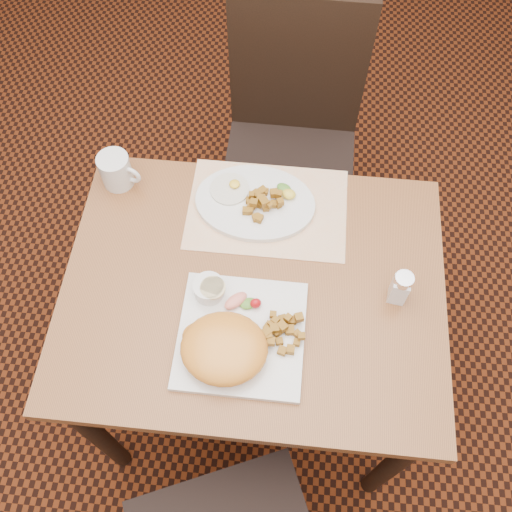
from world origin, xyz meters
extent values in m
plane|color=black|center=(0.00, 0.00, 0.00)|extent=(8.00, 8.00, 0.00)
cube|color=brown|center=(0.00, 0.00, 0.73)|extent=(0.90, 0.70, 0.03)
cylinder|color=black|center=(-0.40, -0.30, 0.36)|extent=(0.05, 0.05, 0.71)
cylinder|color=black|center=(0.40, -0.30, 0.36)|extent=(0.05, 0.05, 0.71)
cylinder|color=black|center=(-0.40, 0.30, 0.36)|extent=(0.05, 0.05, 0.71)
cylinder|color=black|center=(0.40, 0.30, 0.36)|extent=(0.05, 0.05, 0.71)
cylinder|color=black|center=(0.10, -0.34, 0.21)|extent=(0.04, 0.04, 0.42)
cube|color=black|center=(0.06, 0.57, 0.45)|extent=(0.43, 0.43, 0.05)
cylinder|color=black|center=(0.24, 0.75, 0.21)|extent=(0.04, 0.04, 0.42)
cylinder|color=black|center=(0.23, 0.39, 0.21)|extent=(0.04, 0.04, 0.42)
cylinder|color=black|center=(-0.12, 0.76, 0.21)|extent=(0.04, 0.04, 0.42)
cylinder|color=black|center=(-0.13, 0.40, 0.21)|extent=(0.04, 0.04, 0.42)
cube|color=black|center=(0.06, 0.77, 0.72)|extent=(0.42, 0.05, 0.50)
cube|color=white|center=(0.01, 0.22, 0.75)|extent=(0.40, 0.28, 0.00)
cube|color=silver|center=(-0.01, -0.13, 0.76)|extent=(0.28, 0.28, 0.02)
ellipsoid|color=orange|center=(-0.04, -0.18, 0.80)|extent=(0.19, 0.17, 0.07)
ellipsoid|color=orange|center=(-0.02, -0.20, 0.78)|extent=(0.08, 0.07, 0.03)
ellipsoid|color=orange|center=(-0.10, -0.15, 0.78)|extent=(0.08, 0.07, 0.03)
cylinder|color=silver|center=(-0.10, -0.03, 0.79)|extent=(0.07, 0.07, 0.04)
cylinder|color=beige|center=(-0.09, -0.04, 0.80)|extent=(0.06, 0.06, 0.01)
ellipsoid|color=#387223|center=(-0.01, -0.06, 0.77)|extent=(0.05, 0.04, 0.01)
ellipsoid|color=red|center=(0.01, -0.06, 0.78)|extent=(0.03, 0.03, 0.03)
ellipsoid|color=#F28C72|center=(-0.03, -0.05, 0.78)|extent=(0.06, 0.06, 0.02)
cylinder|color=white|center=(-0.09, 0.26, 0.77)|extent=(0.10, 0.10, 0.01)
ellipsoid|color=yellow|center=(-0.08, 0.27, 0.78)|extent=(0.03, 0.03, 0.01)
ellipsoid|color=#387223|center=(0.05, 0.27, 0.78)|extent=(0.05, 0.04, 0.01)
ellipsoid|color=yellow|center=(0.06, 0.25, 0.78)|extent=(0.04, 0.04, 0.02)
cube|color=white|center=(0.33, 0.00, 0.79)|extent=(0.04, 0.04, 0.08)
cylinder|color=silver|center=(0.33, 0.00, 0.84)|extent=(0.05, 0.05, 0.02)
cylinder|color=silver|center=(-0.38, 0.27, 0.80)|extent=(0.08, 0.08, 0.09)
torus|color=silver|center=(-0.34, 0.26, 0.80)|extent=(0.06, 0.03, 0.05)
cube|color=#A46E1A|center=(0.05, -0.11, 0.78)|extent=(0.03, 0.03, 0.02)
cube|color=#A46E1A|center=(0.07, -0.09, 0.77)|extent=(0.02, 0.02, 0.02)
cube|color=#A46E1A|center=(0.09, -0.09, 0.77)|extent=(0.02, 0.02, 0.02)
cube|color=#A46E1A|center=(0.07, -0.11, 0.77)|extent=(0.02, 0.02, 0.01)
cube|color=#A46E1A|center=(0.11, -0.14, 0.77)|extent=(0.02, 0.02, 0.01)
cube|color=#A46E1A|center=(0.11, -0.12, 0.77)|extent=(0.02, 0.02, 0.01)
cube|color=#A46E1A|center=(0.08, -0.16, 0.77)|extent=(0.02, 0.02, 0.01)
cube|color=#A46E1A|center=(0.09, -0.09, 0.79)|extent=(0.02, 0.02, 0.02)
cube|color=#A46E1A|center=(0.06, -0.12, 0.79)|extent=(0.02, 0.02, 0.01)
cube|color=#A46E1A|center=(0.05, -0.13, 0.79)|extent=(0.02, 0.02, 0.02)
cube|color=#A46E1A|center=(0.11, -0.09, 0.79)|extent=(0.02, 0.02, 0.02)
cube|color=#A46E1A|center=(0.10, -0.16, 0.78)|extent=(0.02, 0.02, 0.02)
cube|color=#A46E1A|center=(0.04, -0.13, 0.79)|extent=(0.03, 0.03, 0.02)
cube|color=#A46E1A|center=(0.09, -0.11, 0.77)|extent=(0.02, 0.02, 0.02)
cube|color=#A46E1A|center=(0.06, -0.10, 0.77)|extent=(0.02, 0.02, 0.01)
cube|color=#A46E1A|center=(0.08, -0.11, 0.79)|extent=(0.03, 0.03, 0.02)
cube|color=#A46E1A|center=(0.05, -0.08, 0.79)|extent=(0.02, 0.01, 0.01)
cube|color=#A46E1A|center=(0.10, -0.08, 0.77)|extent=(0.02, 0.02, 0.01)
cube|color=#A46E1A|center=(0.05, -0.10, 0.79)|extent=(0.02, 0.02, 0.01)
cube|color=#A46E1A|center=(0.06, -0.10, 0.78)|extent=(0.02, 0.02, 0.02)
cube|color=#A46E1A|center=(0.06, -0.12, 0.77)|extent=(0.02, 0.02, 0.02)
cube|color=#A46E1A|center=(0.06, -0.10, 0.77)|extent=(0.02, 0.03, 0.02)
cube|color=#A46E1A|center=(0.07, -0.14, 0.77)|extent=(0.02, 0.02, 0.01)
cube|color=#A46E1A|center=(0.05, -0.15, 0.79)|extent=(0.02, 0.02, 0.02)
cube|color=#A46E1A|center=(0.12, -0.13, 0.79)|extent=(0.02, 0.02, 0.01)
cube|color=#A46E1A|center=(0.06, -0.12, 0.79)|extent=(0.02, 0.02, 0.02)
cube|color=#A46E1A|center=(0.06, -0.10, 0.79)|extent=(0.02, 0.02, 0.02)
cube|color=#A46E1A|center=(-0.01, 0.21, 0.78)|extent=(0.02, 0.02, 0.02)
cube|color=#A46E1A|center=(0.02, 0.21, 0.79)|extent=(0.02, 0.02, 0.01)
cube|color=#A46E1A|center=(-0.03, 0.23, 0.78)|extent=(0.02, 0.02, 0.01)
cube|color=#A46E1A|center=(0.00, 0.26, 0.78)|extent=(0.03, 0.03, 0.02)
cube|color=#A46E1A|center=(0.00, 0.22, 0.79)|extent=(0.02, 0.02, 0.02)
cube|color=#A46E1A|center=(0.01, 0.21, 0.78)|extent=(0.02, 0.02, 0.01)
cube|color=#A46E1A|center=(0.00, 0.17, 0.78)|extent=(0.02, 0.02, 0.02)
cube|color=#A46E1A|center=(0.01, 0.21, 0.79)|extent=(0.03, 0.03, 0.02)
cube|color=#A46E1A|center=(-0.02, 0.21, 0.79)|extent=(0.02, 0.02, 0.02)
cube|color=#A46E1A|center=(0.03, 0.22, 0.78)|extent=(0.02, 0.02, 0.01)
cube|color=#A46E1A|center=(0.04, 0.22, 0.78)|extent=(0.02, 0.02, 0.01)
cube|color=#A46E1A|center=(0.00, 0.26, 0.78)|extent=(0.02, 0.02, 0.01)
cube|color=#A46E1A|center=(-0.03, 0.19, 0.78)|extent=(0.02, 0.02, 0.02)
cube|color=#A46E1A|center=(-0.03, 0.21, 0.78)|extent=(0.02, 0.02, 0.02)
cube|color=#A46E1A|center=(0.04, 0.24, 0.79)|extent=(0.02, 0.02, 0.02)
cube|color=#A46E1A|center=(0.00, 0.22, 0.78)|extent=(0.02, 0.02, 0.02)
cube|color=#A46E1A|center=(-0.04, 0.19, 0.78)|extent=(0.02, 0.02, 0.02)
cube|color=#A46E1A|center=(0.03, 0.24, 0.79)|extent=(0.02, 0.02, 0.02)
cube|color=#A46E1A|center=(0.05, 0.22, 0.79)|extent=(0.02, 0.02, 0.02)
cube|color=#A46E1A|center=(-0.01, 0.18, 0.78)|extent=(0.02, 0.02, 0.01)
cube|color=#A46E1A|center=(-0.03, 0.23, 0.79)|extent=(0.01, 0.01, 0.01)
cube|color=#A46E1A|center=(-0.02, 0.24, 0.78)|extent=(0.03, 0.03, 0.02)
cube|color=#A46E1A|center=(-0.01, 0.22, 0.78)|extent=(0.02, 0.02, 0.02)
camera|label=1|loc=(0.07, -0.59, 1.95)|focal=40.00mm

